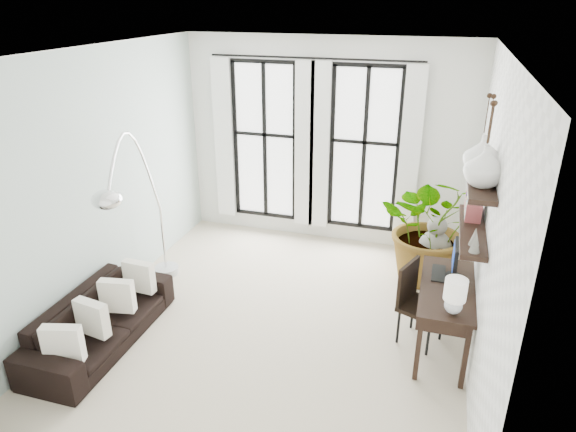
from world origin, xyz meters
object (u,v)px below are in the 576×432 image
at_px(sofa, 100,320).
at_px(desk, 446,294).
at_px(arc_lamp, 133,173).
at_px(desk_chair, 416,298).
at_px(plant, 433,226).
at_px(buddha, 434,254).

bearing_deg(sofa, desk, -75.53).
bearing_deg(sofa, arc_lamp, -7.22).
bearing_deg(desk_chair, arc_lamp, -153.71).
relative_size(sofa, desk, 1.48).
height_order(desk, arc_lamp, arc_lamp).
bearing_deg(plant, desk_chair, -93.85).
bearing_deg(desk, desk_chair, 157.16).
distance_m(arc_lamp, buddha, 4.14).
height_order(sofa, arc_lamp, arc_lamp).
bearing_deg(desk_chair, buddha, 105.44).
bearing_deg(desk, arc_lamp, -177.69).
bearing_deg(plant, arc_lamp, -152.84).
distance_m(plant, buddha, 0.41).
height_order(plant, desk_chair, plant).
bearing_deg(arc_lamp, plant, 27.16).
relative_size(desk, buddha, 1.40).
bearing_deg(buddha, desk, -84.24).
relative_size(plant, buddha, 1.68).
relative_size(plant, desk_chair, 1.69).
relative_size(sofa, buddha, 2.08).
xyz_separation_m(plant, desk, (0.22, -1.61, -0.07)).
bearing_deg(desk_chair, desk, -1.35).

